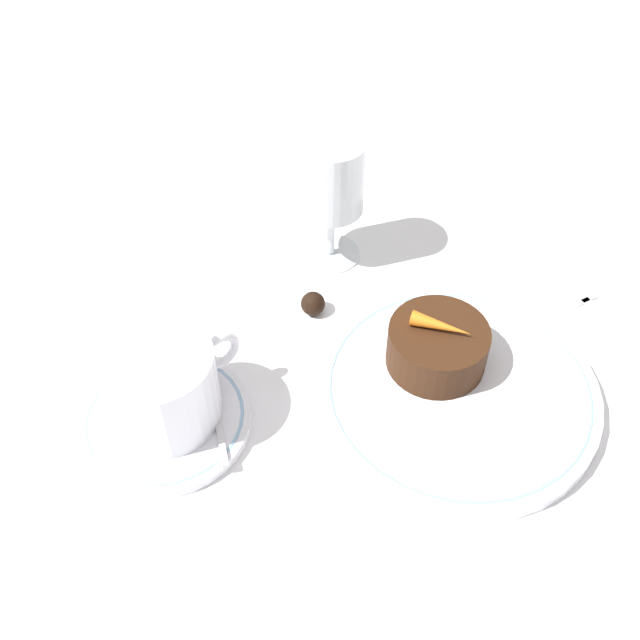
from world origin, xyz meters
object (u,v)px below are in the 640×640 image
wine_glass (331,183)px  fork (596,309)px  dessert_cake (433,343)px  dinner_plate (458,392)px  coffee_cup (160,384)px

wine_glass → fork: bearing=-54.4°
fork → dessert_cake: dessert_cake is taller
dinner_plate → coffee_cup: coffee_cup is taller
coffee_cup → wine_glass: size_ratio=0.89×
coffee_cup → dessert_cake: coffee_cup is taller
wine_glass → fork: size_ratio=0.74×
coffee_cup → fork: (0.37, -0.12, -0.04)m
dessert_cake → dinner_plate: bearing=-94.2°
dinner_plate → wine_glass: 0.21m
dinner_plate → fork: bearing=-1.4°
coffee_cup → dessert_cake: (0.20, -0.08, -0.01)m
dinner_plate → dessert_cake: dessert_cake is taller
dinner_plate → dessert_cake: bearing=85.8°
wine_glass → fork: (0.15, -0.20, -0.08)m
dinner_plate → coffee_cup: (-0.20, 0.12, 0.04)m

